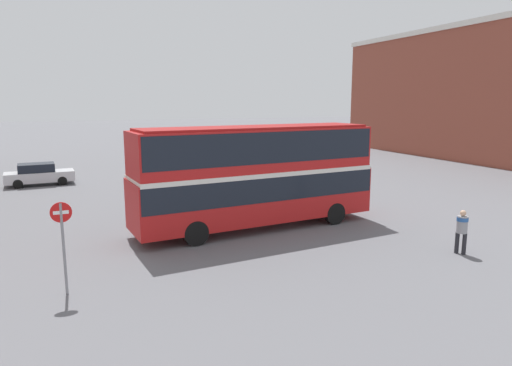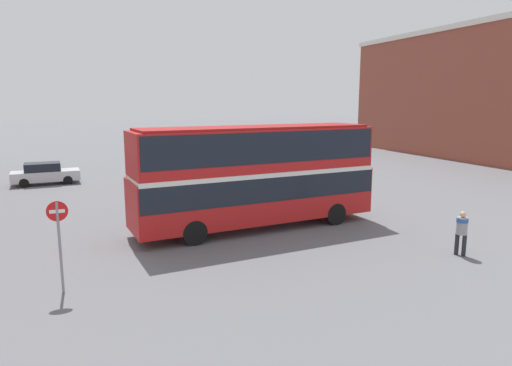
% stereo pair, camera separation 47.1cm
% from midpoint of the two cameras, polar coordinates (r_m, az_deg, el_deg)
% --- Properties ---
extents(ground_plane, '(240.00, 240.00, 0.00)m').
position_cam_midpoint_polar(ground_plane, '(21.17, 0.44, -5.34)').
color(ground_plane, slate).
extents(building_row_right, '(8.56, 38.25, 12.78)m').
position_cam_midpoint_polar(building_row_right, '(48.78, 28.37, 9.89)').
color(building_row_right, brown).
rests_on(building_row_right, ground_plane).
extents(double_decker_bus, '(11.27, 3.73, 4.59)m').
position_cam_midpoint_polar(double_decker_bus, '(20.27, -0.66, 1.58)').
color(double_decker_bus, red).
rests_on(double_decker_bus, ground_plane).
extents(pedestrian_foreground, '(0.57, 0.57, 1.69)m').
position_cam_midpoint_polar(pedestrian_foreground, '(18.67, 23.69, -5.09)').
color(pedestrian_foreground, '#232328').
rests_on(pedestrian_foreground, ground_plane).
extents(parked_car_kerb_near, '(4.05, 1.95, 1.48)m').
position_cam_midpoint_polar(parked_car_kerb_near, '(41.33, 5.52, 3.36)').
color(parked_car_kerb_near, black).
rests_on(parked_car_kerb_near, ground_plane).
extents(parked_car_kerb_far, '(4.47, 2.07, 1.49)m').
position_cam_midpoint_polar(parked_car_kerb_far, '(34.50, -25.86, 0.99)').
color(parked_car_kerb_far, silver).
rests_on(parked_car_kerb_far, ground_plane).
extents(no_entry_sign, '(0.60, 0.08, 2.82)m').
position_cam_midpoint_polar(no_entry_sign, '(14.60, -23.88, -5.87)').
color(no_entry_sign, gray).
rests_on(no_entry_sign, ground_plane).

